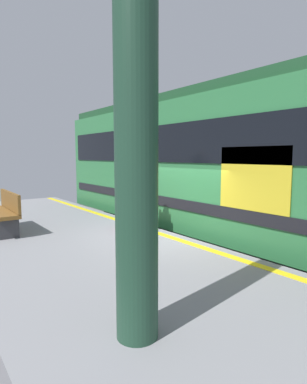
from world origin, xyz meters
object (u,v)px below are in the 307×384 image
at_px(passenger, 132,184).
at_px(train_carriage, 221,162).
at_px(bench, 4,210).
at_px(station_column, 136,130).
at_px(handbag, 125,221).

bearing_deg(passenger, train_carriage, -96.26).
xyz_separation_m(passenger, bench, (1.66, 2.31, -0.59)).
bearing_deg(train_carriage, bench, 68.25).
relative_size(passenger, station_column, 0.48).
height_order(train_carriage, passenger, train_carriage).
xyz_separation_m(train_carriage, passenger, (0.28, 2.56, -0.46)).
distance_m(passenger, handbag, 0.97).
relative_size(handbag, bench, 0.24).
height_order(passenger, bench, passenger).
xyz_separation_m(passenger, handbag, (0.37, -0.02, -0.90)).
relative_size(handbag, station_column, 0.10).
bearing_deg(train_carriage, handbag, 75.62).
relative_size(train_carriage, passenger, 6.52).
bearing_deg(handbag, bench, 60.99).
relative_size(train_carriage, handbag, 30.07).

